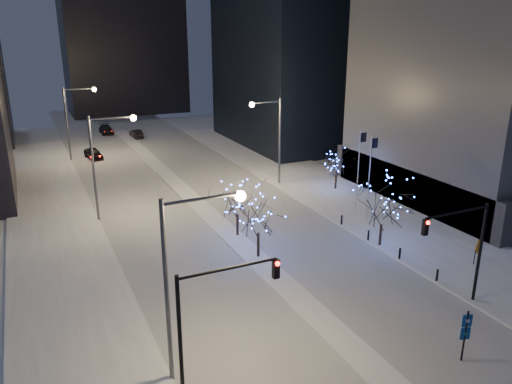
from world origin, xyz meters
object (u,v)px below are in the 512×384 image
traffic_signal_east (465,240)px  car_near (93,153)px  holiday_tree_median_far (237,200)px  holiday_tree_plaza_near (383,203)px  holiday_tree_median_near (258,213)px  holiday_tree_plaza_far (337,164)px  street_lamp_w_near (186,263)px  construction_sign (478,249)px  street_lamp_east (273,131)px  car_far (106,130)px  street_lamp_w_mid (104,153)px  car_mid (136,134)px  traffic_signal_west (211,311)px  wayfinding_sign (466,331)px  street_lamp_w_far (74,113)px

traffic_signal_east → car_near: traffic_signal_east is taller
holiday_tree_median_far → holiday_tree_plaza_near: size_ratio=0.79×
holiday_tree_median_far → holiday_tree_median_near: bearing=-92.5°
holiday_tree_plaza_near → holiday_tree_plaza_far: 15.57m
street_lamp_w_near → construction_sign: bearing=6.7°
street_lamp_east → car_far: size_ratio=1.99×
street_lamp_w_mid → car_mid: bearing=74.0°
street_lamp_w_mid → holiday_tree_plaza_far: (24.75, -1.58, -3.47)m
construction_sign → traffic_signal_west: bearing=168.2°
holiday_tree_median_far → construction_sign: (14.46, -13.06, -2.05)m
car_near → construction_sign: size_ratio=2.12×
holiday_tree_median_near → holiday_tree_median_far: bearing=87.5°
holiday_tree_median_near → wayfinding_sign: (4.61, -16.50, -1.92)m
street_lamp_w_mid → car_mid: size_ratio=2.37×
street_lamp_east → construction_sign: street_lamp_east is taller
street_lamp_w_mid → street_lamp_east: (19.02, 3.00, -0.05)m
car_near → construction_sign: 52.07m
holiday_tree_median_near → construction_sign: holiday_tree_median_near is taller
traffic_signal_east → holiday_tree_median_near: traffic_signal_east is taller
construction_sign → car_mid: bearing=79.5°
street_lamp_w_near → construction_sign: (23.90, 2.80, -5.12)m
wayfinding_sign → holiday_tree_median_near: bearing=123.2°
street_lamp_w_mid → car_near: 25.74m
traffic_signal_west → traffic_signal_east: (17.38, 1.00, 0.00)m
construction_sign → holiday_tree_median_far: bearing=114.5°
holiday_tree_plaza_near → holiday_tree_plaza_far: (5.32, 14.61, -0.82)m
holiday_tree_median_far → traffic_signal_east: bearing=-63.4°
street_lamp_w_mid → car_far: (6.44, 41.92, -5.77)m
holiday_tree_plaza_near → wayfinding_sign: holiday_tree_plaza_near is taller
holiday_tree_median_far → holiday_tree_plaza_far: holiday_tree_median_far is taller
street_lamp_w_near → car_near: size_ratio=2.31×
holiday_tree_median_near → holiday_tree_plaza_near: holiday_tree_plaza_near is taller
street_lamp_w_far → street_lamp_w_near: bearing=-90.0°
street_lamp_east → holiday_tree_median_far: size_ratio=2.03×
street_lamp_w_mid → traffic_signal_east: size_ratio=1.43×
car_near → holiday_tree_median_near: 39.64m
car_far → construction_sign: bearing=-74.1°
street_lamp_w_mid → car_near: bearing=85.5°
street_lamp_w_far → traffic_signal_west: street_lamp_w_far is taller
car_far → holiday_tree_median_near: holiday_tree_median_near is taller
traffic_signal_east → car_far: 68.99m
street_lamp_east → holiday_tree_plaza_near: street_lamp_east is taller
street_lamp_east → car_near: size_ratio=2.31×
street_lamp_w_near → holiday_tree_plaza_far: 34.25m
car_mid → holiday_tree_median_far: holiday_tree_median_far is taller
street_lamp_w_mid → traffic_signal_west: size_ratio=1.43×
traffic_signal_east → holiday_tree_median_far: 18.90m
traffic_signal_west → car_mid: 64.25m
street_lamp_w_far → car_mid: (10.44, 11.35, -5.80)m
traffic_signal_west → car_far: (5.94, 68.92, -4.03)m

